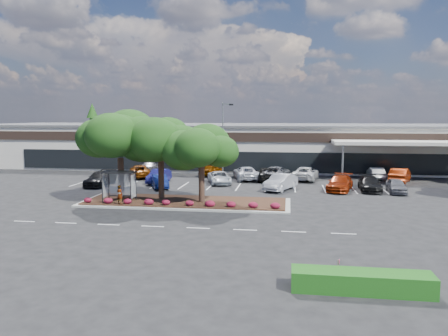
# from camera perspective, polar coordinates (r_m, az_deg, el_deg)

# --- Properties ---
(ground) EXTENTS (160.00, 160.00, 0.00)m
(ground) POSITION_cam_1_polar(r_m,az_deg,el_deg) (33.86, -3.33, -6.09)
(ground) COLOR black
(ground) RESTS_ON ground
(retail_store) EXTENTS (80.40, 25.20, 6.25)m
(retail_store) POSITION_cam_1_polar(r_m,az_deg,el_deg) (66.69, 2.67, 3.06)
(retail_store) COLOR beige
(retail_store) RESTS_ON ground
(landscape_island) EXTENTS (18.00, 6.00, 0.26)m
(landscape_island) POSITION_cam_1_polar(r_m,az_deg,el_deg) (38.08, -5.05, -4.45)
(landscape_island) COLOR #999994
(landscape_island) RESTS_ON ground
(lane_markings) EXTENTS (33.12, 20.06, 0.01)m
(lane_markings) POSITION_cam_1_polar(r_m,az_deg,el_deg) (43.93, -0.73, -3.06)
(lane_markings) COLOR silver
(lane_markings) RESTS_ON ground
(shrub_row) EXTENTS (17.00, 0.80, 0.50)m
(shrub_row) POSITION_cam_1_polar(r_m,az_deg,el_deg) (36.01, -5.84, -4.50)
(shrub_row) COLOR maroon
(shrub_row) RESTS_ON landscape_island
(bus_shelter) EXTENTS (2.75, 1.55, 2.59)m
(bus_shelter) POSITION_cam_1_polar(r_m,az_deg,el_deg) (38.39, -13.47, -1.22)
(bus_shelter) COLOR black
(bus_shelter) RESTS_ON landscape_island
(island_tree_west) EXTENTS (7.20, 7.20, 7.89)m
(island_tree_west) POSITION_cam_1_polar(r_m,az_deg,el_deg) (39.80, -13.38, 1.81)
(island_tree_west) COLOR #183711
(island_tree_west) RESTS_ON landscape_island
(island_tree_mid) EXTENTS (6.60, 6.60, 7.32)m
(island_tree_mid) POSITION_cam_1_polar(r_m,az_deg,el_deg) (39.33, -8.25, 1.45)
(island_tree_mid) COLOR #183711
(island_tree_mid) RESTS_ON landscape_island
(island_tree_east) EXTENTS (5.80, 5.80, 6.50)m
(island_tree_east) POSITION_cam_1_polar(r_m,az_deg,el_deg) (36.95, -2.95, 0.53)
(island_tree_east) COLOR #183711
(island_tree_east) RESTS_ON landscape_island
(hedge_south_east) EXTENTS (6.00, 1.30, 0.90)m
(hedge_south_east) POSITION_cam_1_polar(r_m,az_deg,el_deg) (20.36, 17.52, -14.00)
(hedge_south_east) COLOR #1C4A0F
(hedge_south_east) RESTS_ON ground
(conifer_north_west) EXTENTS (4.40, 4.40, 10.00)m
(conifer_north_west) POSITION_cam_1_polar(r_m,az_deg,el_deg) (86.54, -16.75, 4.88)
(conifer_north_west) COLOR #183711
(conifer_north_west) RESTS_ON ground
(person_waiting) EXTENTS (0.69, 0.59, 1.60)m
(person_waiting) POSITION_cam_1_polar(r_m,az_deg,el_deg) (37.27, -13.47, -3.41)
(person_waiting) COLOR #594C47
(person_waiting) RESTS_ON landscape_island
(light_pole) EXTENTS (1.41, 0.77, 9.00)m
(light_pole) POSITION_cam_1_polar(r_m,az_deg,el_deg) (49.01, -0.05, 2.64)
(light_pole) COLOR #999994
(light_pole) RESTS_ON ground
(survey_stake) EXTENTS (0.08, 0.14, 1.09)m
(survey_stake) POSITION_cam_1_polar(r_m,az_deg,el_deg) (21.01, 14.71, -12.50)
(survey_stake) COLOR tan
(survey_stake) RESTS_ON ground
(car_0) EXTENTS (2.20, 5.26, 1.52)m
(car_0) POSITION_cam_1_polar(r_m,az_deg,el_deg) (49.32, -15.89, -1.34)
(car_0) COLOR black
(car_0) RESTS_ON ground
(car_1) EXTENTS (3.08, 4.42, 1.38)m
(car_1) POSITION_cam_1_polar(r_m,az_deg,el_deg) (46.53, -8.41, -1.72)
(car_1) COLOR navy
(car_1) RESTS_ON ground
(car_2) EXTENTS (1.78, 4.71, 1.53)m
(car_2) POSITION_cam_1_polar(r_m,az_deg,el_deg) (49.97, -8.49, -1.04)
(car_2) COLOR navy
(car_2) RESTS_ON ground
(car_4) EXTENTS (3.60, 5.37, 1.37)m
(car_4) POSITION_cam_1_polar(r_m,az_deg,el_deg) (48.74, -0.60, -1.26)
(car_4) COLOR #B4BABF
(car_4) RESTS_ON ground
(car_5) EXTENTS (3.61, 5.29, 1.65)m
(car_5) POSITION_cam_1_polar(r_m,az_deg,el_deg) (44.96, 7.40, -1.83)
(car_5) COLOR #9DA0AA
(car_5) RESTS_ON ground
(car_6) EXTENTS (3.42, 5.71, 1.55)m
(car_6) POSITION_cam_1_polar(r_m,az_deg,el_deg) (45.77, 14.90, -1.92)
(car_6) COLOR maroon
(car_6) RESTS_ON ground
(car_7) EXTENTS (2.29, 5.12, 1.46)m
(car_7) POSITION_cam_1_polar(r_m,az_deg,el_deg) (46.48, 18.51, -1.97)
(car_7) COLOR black
(car_7) RESTS_ON ground
(car_8) EXTENTS (1.91, 4.20, 1.40)m
(car_8) POSITION_cam_1_polar(r_m,az_deg,el_deg) (46.22, 21.58, -2.18)
(car_8) COLOR slate
(car_8) RESTS_ON ground
(car_9) EXTENTS (3.36, 6.12, 1.68)m
(car_9) POSITION_cam_1_polar(r_m,az_deg,el_deg) (57.43, -9.57, 0.04)
(car_9) COLOR #4F4E55
(car_9) RESTS_ON ground
(car_10) EXTENTS (4.20, 6.10, 1.55)m
(car_10) POSITION_cam_1_polar(r_m,az_deg,el_deg) (54.59, -10.92, -0.42)
(car_10) COLOR #682D06
(car_10) RESTS_ON ground
(car_11) EXTENTS (2.95, 4.67, 1.48)m
(car_11) POSITION_cam_1_polar(r_m,az_deg,el_deg) (55.24, -1.65, -0.24)
(car_11) COLOR #672F03
(car_11) RESTS_ON ground
(car_12) EXTENTS (3.86, 6.11, 1.57)m
(car_12) POSITION_cam_1_polar(r_m,az_deg,el_deg) (51.79, 2.89, -0.68)
(car_12) COLOR #B6B9C3
(car_12) RESTS_ON ground
(car_13) EXTENTS (3.95, 5.85, 1.49)m
(car_13) POSITION_cam_1_polar(r_m,az_deg,el_deg) (51.46, 5.34, -0.79)
(car_13) COLOR black
(car_13) RESTS_ON ground
(car_14) EXTENTS (3.66, 6.23, 1.63)m
(car_14) POSITION_cam_1_polar(r_m,az_deg,el_deg) (52.03, 6.83, -0.65)
(car_14) COLOR #52535A
(car_14) RESTS_ON ground
(car_15) EXTENTS (3.63, 6.05, 1.57)m
(car_15) POSITION_cam_1_polar(r_m,az_deg,el_deg) (52.39, 10.61, -0.70)
(car_15) COLOR silver
(car_15) RESTS_ON ground
(car_16) EXTENTS (3.52, 5.44, 1.69)m
(car_16) POSITION_cam_1_polar(r_m,az_deg,el_deg) (53.23, 21.98, -0.90)
(car_16) COLOR maroon
(car_16) RESTS_ON ground
(car_17) EXTENTS (1.51, 4.33, 1.43)m
(car_17) POSITION_cam_1_polar(r_m,az_deg,el_deg) (55.36, 19.22, -0.64)
(car_17) COLOR silver
(car_17) RESTS_ON ground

